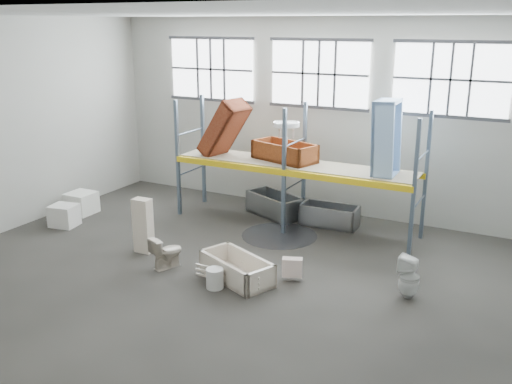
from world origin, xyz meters
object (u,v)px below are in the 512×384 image
Objects in this scene: blue_tub_upright at (386,139)px; cistern_tall at (143,226)px; bathtub_beige at (237,268)px; rust_tub_flat at (285,151)px; steel_tub_left at (274,205)px; steel_tub_right at (329,215)px; bucket at (215,278)px; carton_near at (64,216)px; toilet_white at (409,277)px; toilet_beige at (167,252)px.

cistern_tall is at bearing -145.37° from blue_tub_upright.
bathtub_beige is 3.86m from rust_tub_flat.
steel_tub_right is at bearing -1.92° from steel_tub_left.
steel_tub_left reaches higher than bucket.
steel_tub_left reaches higher than steel_tub_right.
rust_tub_flat reaches higher than steel_tub_right.
rust_tub_flat is 2.59m from blue_tub_upright.
carton_near reaches higher than bathtub_beige.
blue_tub_upright is 4.91m from bucket.
cistern_tall reaches higher than bathtub_beige.
bucket is at bearing -65.49° from toilet_white.
blue_tub_upright is 4.40× the size of bucket.
blue_tub_upright reaches higher than toilet_beige.
toilet_beige is at bearing -26.89° from cistern_tall.
rust_tub_flat is at bearing 95.97° from bucket.
toilet_beige is 1.08× the size of carton_near.
rust_tub_flat is (-3.76, 2.68, 1.41)m from toilet_white.
toilet_white is 1.31× the size of carton_near.
steel_tub_right is (1.54, -0.05, -0.03)m from steel_tub_left.
bucket is at bearing -118.71° from blue_tub_upright.
cistern_tall reaches higher than toilet_white.
steel_tub_right is 2.60m from blue_tub_upright.
toilet_beige is 4.01m from steel_tub_left.
steel_tub_right is (-2.65, 2.97, -0.15)m from toilet_white.
steel_tub_left is 3.66m from blue_tub_upright.
cistern_tall is at bearing -130.81° from steel_tub_right.
toilet_beige is 1.74× the size of bucket.
toilet_white is (4.72, 0.95, 0.07)m from toilet_beige.
toilet_white is at bearing -35.84° from steel_tub_left.
rust_tub_flat is at bearing -122.29° from toilet_white.
bathtub_beige is at bearing -120.08° from blue_tub_upright.
carton_near is at bearing -143.57° from steel_tub_left.
carton_near is at bearing 170.39° from cistern_tall.
toilet_white is at bearing 3.55° from cistern_tall.
steel_tub_left is at bearing 128.47° from bathtub_beige.
toilet_white is at bearing 0.83° from carton_near.
bathtub_beige is 2.31× the size of toilet_beige.
cistern_tall is 3.13× the size of bucket.
blue_tub_upright is at bearing -3.21° from rust_tub_flat.
bucket is 5.24m from carton_near.
bathtub_beige is 1.91× the size of toilet_white.
blue_tub_upright is (2.52, -0.14, 0.57)m from rust_tub_flat.
blue_tub_upright is at bearing 61.29° from bucket.
bathtub_beige is at bearing -72.90° from toilet_white.
bucket is at bearing -84.03° from rust_tub_flat.
toilet_white is 8.45m from carton_near.
rust_tub_flat is at bearing -39.08° from steel_tub_left.
steel_tub_left is 1.54m from steel_tub_right.
toilet_white is (3.16, 0.78, 0.18)m from bathtub_beige.
rust_tub_flat is at bearing 176.79° from blue_tub_upright.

